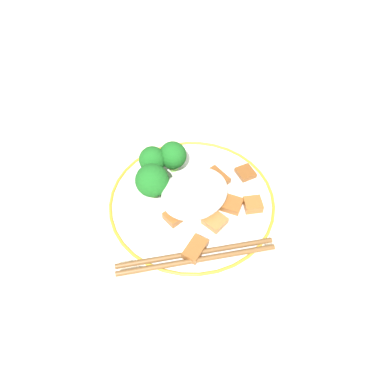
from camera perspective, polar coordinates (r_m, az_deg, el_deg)
ground_plane at (r=0.58m, az=0.00°, el=-2.06°), size 3.00×3.00×0.00m
plate at (r=0.57m, az=0.00°, el=-1.55°), size 0.25×0.25×0.02m
rice_mound at (r=0.55m, az=0.29°, el=-0.24°), size 0.10×0.09×0.05m
broccoli_back_left at (r=0.59m, az=-2.95°, el=5.56°), size 0.04×0.04×0.05m
broccoli_back_center at (r=0.58m, az=-6.04°, el=4.81°), size 0.04×0.04×0.05m
broccoli_back_right at (r=0.55m, az=-6.11°, el=1.73°), size 0.05×0.05×0.06m
meat_near_front at (r=0.56m, az=5.88°, el=-1.82°), size 0.04×0.04×0.01m
meat_near_left at (r=0.59m, az=3.75°, el=2.22°), size 0.03×0.04×0.01m
meat_near_right at (r=0.55m, az=-2.58°, el=-3.62°), size 0.03×0.03×0.01m
meat_near_back at (r=0.56m, az=9.27°, el=-1.89°), size 0.03×0.03×0.01m
meat_on_rice_edge at (r=0.52m, az=0.52°, el=-8.66°), size 0.04×0.03×0.01m
meat_mid_left at (r=0.54m, az=3.76°, el=-4.26°), size 0.03×0.03×0.01m
meat_mid_right at (r=0.61m, az=8.15°, el=2.93°), size 0.03×0.03×0.01m
chopsticks at (r=0.51m, az=0.62°, el=-9.81°), size 0.20×0.12×0.01m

